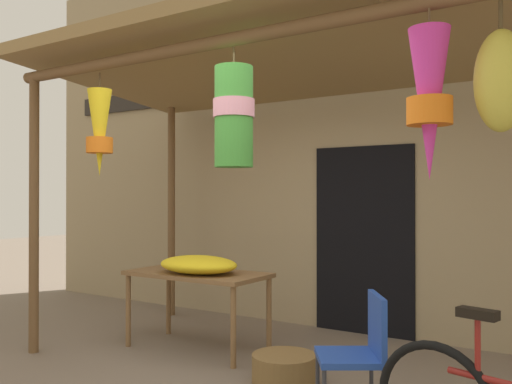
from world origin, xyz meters
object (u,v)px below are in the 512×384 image
(flower_heap_on_table, at_px, (199,265))
(display_table, at_px, (197,280))
(folding_chair, at_px, (361,348))
(wicker_basket_by_table, at_px, (284,369))

(flower_heap_on_table, bearing_deg, display_table, 136.74)
(display_table, relative_size, flower_heap_on_table, 1.69)
(folding_chair, distance_m, wicker_basket_by_table, 1.00)
(folding_chair, bearing_deg, flower_heap_on_table, 158.85)
(display_table, bearing_deg, wicker_basket_by_table, -18.38)
(flower_heap_on_table, relative_size, wicker_basket_by_table, 1.59)
(folding_chair, bearing_deg, wicker_basket_by_table, 152.14)
(display_table, distance_m, flower_heap_on_table, 0.21)
(display_table, xyz_separation_m, flower_heap_on_table, (0.09, -0.08, 0.16))
(flower_heap_on_table, bearing_deg, folding_chair, -21.15)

